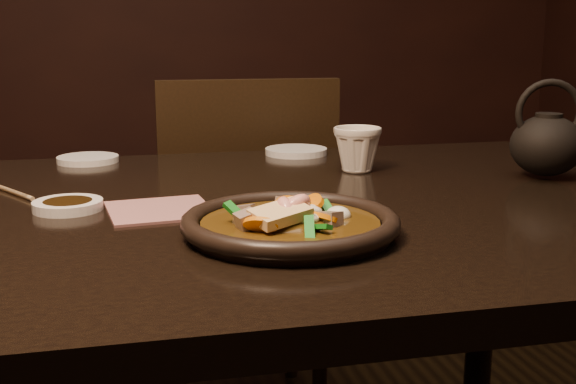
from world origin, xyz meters
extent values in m
cube|color=black|center=(0.00, 0.00, 0.73)|extent=(1.60, 0.90, 0.04)
cylinder|color=black|center=(0.72, 0.37, 0.35)|extent=(0.06, 0.06, 0.71)
cube|color=black|center=(0.24, 0.74, 0.43)|extent=(0.43, 0.43, 0.04)
cylinder|color=black|center=(0.41, 0.90, 0.20)|extent=(0.04, 0.04, 0.41)
cylinder|color=black|center=(0.40, 0.57, 0.20)|extent=(0.04, 0.04, 0.41)
cylinder|color=black|center=(0.07, 0.91, 0.20)|extent=(0.04, 0.04, 0.41)
cylinder|color=black|center=(0.06, 0.58, 0.20)|extent=(0.04, 0.04, 0.41)
cube|color=black|center=(0.23, 0.55, 0.67)|extent=(0.40, 0.04, 0.44)
cylinder|color=black|center=(0.15, -0.18, 0.76)|extent=(0.24, 0.24, 0.01)
torus|color=black|center=(0.15, -0.18, 0.77)|extent=(0.27, 0.27, 0.02)
cylinder|color=#3E280B|center=(0.15, -0.18, 0.76)|extent=(0.22, 0.22, 0.01)
ellipsoid|color=#3E280B|center=(0.15, -0.18, 0.76)|extent=(0.12, 0.11, 0.03)
torus|color=#FFB2A1|center=(0.15, -0.18, 0.78)|extent=(0.07, 0.07, 0.05)
torus|color=#FFB2A1|center=(0.15, -0.19, 0.77)|extent=(0.04, 0.06, 0.06)
cube|color=gray|center=(0.10, -0.13, 0.77)|extent=(0.03, 0.03, 0.03)
cube|color=gray|center=(0.09, -0.20, 0.78)|extent=(0.03, 0.03, 0.03)
cube|color=gray|center=(0.16, -0.12, 0.77)|extent=(0.04, 0.04, 0.03)
cube|color=gray|center=(0.19, -0.21, 0.77)|extent=(0.03, 0.04, 0.03)
cube|color=gray|center=(0.15, -0.18, 0.78)|extent=(0.03, 0.03, 0.03)
cylinder|color=orange|center=(0.11, -0.22, 0.78)|extent=(0.05, 0.05, 0.04)
cylinder|color=orange|center=(0.16, -0.14, 0.78)|extent=(0.05, 0.05, 0.03)
cylinder|color=orange|center=(0.18, -0.20, 0.78)|extent=(0.06, 0.06, 0.02)
cylinder|color=orange|center=(0.19, -0.14, 0.78)|extent=(0.04, 0.04, 0.03)
cylinder|color=orange|center=(0.17, -0.14, 0.78)|extent=(0.04, 0.03, 0.04)
cube|color=#157117|center=(0.16, -0.24, 0.77)|extent=(0.02, 0.04, 0.02)
cube|color=#157117|center=(0.11, -0.20, 0.77)|extent=(0.04, 0.02, 0.02)
cube|color=#157117|center=(0.11, -0.18, 0.77)|extent=(0.02, 0.04, 0.03)
cube|color=#157117|center=(0.09, -0.18, 0.78)|extent=(0.03, 0.03, 0.03)
cube|color=#157117|center=(0.15, -0.20, 0.77)|extent=(0.02, 0.04, 0.01)
cube|color=#157117|center=(0.21, -0.15, 0.77)|extent=(0.02, 0.04, 0.02)
cube|color=#157117|center=(0.17, -0.23, 0.77)|extent=(0.03, 0.04, 0.02)
ellipsoid|color=white|center=(0.14, -0.18, 0.77)|extent=(0.03, 0.03, 0.02)
ellipsoid|color=white|center=(0.13, -0.16, 0.77)|extent=(0.03, 0.03, 0.03)
ellipsoid|color=white|center=(0.15, -0.18, 0.78)|extent=(0.04, 0.02, 0.02)
ellipsoid|color=white|center=(0.21, -0.17, 0.77)|extent=(0.03, 0.03, 0.02)
ellipsoid|color=white|center=(0.16, -0.21, 0.78)|extent=(0.03, 0.02, 0.02)
ellipsoid|color=white|center=(0.18, -0.16, 0.77)|extent=(0.04, 0.03, 0.02)
cube|color=#FFDA98|center=(0.13, -0.21, 0.78)|extent=(0.08, 0.07, 0.03)
cylinder|color=white|center=(-0.12, 0.01, 0.76)|extent=(0.10, 0.10, 0.01)
cylinder|color=white|center=(-0.10, 0.39, 0.76)|extent=(0.11, 0.11, 0.01)
cylinder|color=white|center=(0.30, 0.39, 0.76)|extent=(0.12, 0.12, 0.01)
imported|color=#F1E5D0|center=(0.36, 0.19, 0.79)|extent=(0.09, 0.09, 0.08)
cube|color=#945D5B|center=(0.00, -0.02, 0.75)|extent=(0.15, 0.15, 0.00)
ellipsoid|color=black|center=(0.65, 0.06, 0.80)|extent=(0.12, 0.12, 0.10)
cylinder|color=black|center=(0.65, 0.06, 0.85)|extent=(0.04, 0.04, 0.02)
torus|color=black|center=(0.65, 0.06, 0.86)|extent=(0.11, 0.04, 0.11)
camera|label=1|loc=(-0.05, -1.00, 0.99)|focal=45.00mm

